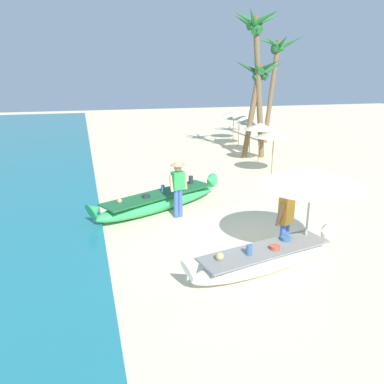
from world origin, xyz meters
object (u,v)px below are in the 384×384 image
(patio_umbrella_large, at_px, (312,177))
(palm_tree_leaning_seaward, at_px, (277,55))
(person_tourist_customer, at_px, (286,218))
(boat_green_midground, at_px, (160,201))
(palm_tree_tall_inland, at_px, (256,42))
(person_vendor_hatted, at_px, (178,185))
(boat_white_foreground, at_px, (265,259))
(palm_tree_mid_cluster, at_px, (259,79))

(patio_umbrella_large, relative_size, palm_tree_leaning_seaward, 0.38)
(person_tourist_customer, bearing_deg, boat_green_midground, 118.98)
(palm_tree_tall_inland, bearing_deg, patio_umbrella_large, -108.38)
(person_vendor_hatted, bearing_deg, palm_tree_leaning_seaward, 50.81)
(person_vendor_hatted, relative_size, person_tourist_customer, 1.02)
(palm_tree_tall_inland, xyz_separation_m, palm_tree_leaning_seaward, (3.27, 3.87, -0.37))
(boat_white_foreground, xyz_separation_m, person_tourist_customer, (0.74, 0.50, 0.67))
(boat_white_foreground, distance_m, boat_green_midground, 4.61)
(person_vendor_hatted, relative_size, palm_tree_leaning_seaward, 0.27)
(palm_tree_tall_inland, relative_size, palm_tree_mid_cluster, 1.42)
(person_vendor_hatted, bearing_deg, person_tourist_customer, -60.89)
(patio_umbrella_large, bearing_deg, boat_green_midground, 123.75)
(palm_tree_tall_inland, xyz_separation_m, palm_tree_mid_cluster, (0.28, 0.11, -1.72))
(palm_tree_mid_cluster, bearing_deg, boat_green_midground, -134.56)
(boat_white_foreground, bearing_deg, palm_tree_mid_cluster, 65.43)
(boat_green_midground, xyz_separation_m, patio_umbrella_large, (2.67, -3.99, 1.63))
(person_vendor_hatted, height_order, palm_tree_leaning_seaward, palm_tree_leaning_seaward)
(person_vendor_hatted, bearing_deg, palm_tree_mid_cluster, 50.45)
(palm_tree_tall_inland, bearing_deg, palm_tree_mid_cluster, 20.72)
(person_tourist_customer, distance_m, palm_tree_tall_inland, 11.95)
(boat_green_midground, bearing_deg, boat_white_foreground, -72.12)
(palm_tree_tall_inland, bearing_deg, person_vendor_hatted, -128.63)
(palm_tree_leaning_seaward, bearing_deg, person_tourist_customer, -117.07)
(person_tourist_customer, relative_size, palm_tree_leaning_seaward, 0.27)
(patio_umbrella_large, xyz_separation_m, palm_tree_mid_cluster, (3.73, 10.48, 1.96))
(person_vendor_hatted, distance_m, palm_tree_leaning_seaward, 14.82)
(boat_green_midground, relative_size, person_tourist_customer, 2.71)
(boat_white_foreground, relative_size, patio_umbrella_large, 1.64)
(palm_tree_tall_inland, height_order, palm_tree_leaning_seaward, palm_tree_tall_inland)
(palm_tree_leaning_seaward, relative_size, palm_tree_mid_cluster, 1.29)
(palm_tree_mid_cluster, bearing_deg, boat_white_foreground, -114.57)
(patio_umbrella_large, bearing_deg, palm_tree_leaning_seaward, 64.75)
(person_tourist_customer, distance_m, palm_tree_leaning_seaward, 16.45)
(palm_tree_tall_inland, bearing_deg, palm_tree_leaning_seaward, 49.81)
(person_vendor_hatted, height_order, patio_umbrella_large, patio_umbrella_large)
(patio_umbrella_large, relative_size, palm_tree_tall_inland, 0.34)
(boat_white_foreground, distance_m, person_tourist_customer, 1.12)
(palm_tree_mid_cluster, bearing_deg, patio_umbrella_large, -109.57)
(patio_umbrella_large, height_order, palm_tree_tall_inland, palm_tree_tall_inland)
(boat_white_foreground, bearing_deg, person_tourist_customer, 34.21)
(boat_white_foreground, height_order, palm_tree_mid_cluster, palm_tree_mid_cluster)
(boat_green_midground, bearing_deg, person_vendor_hatted, -61.58)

